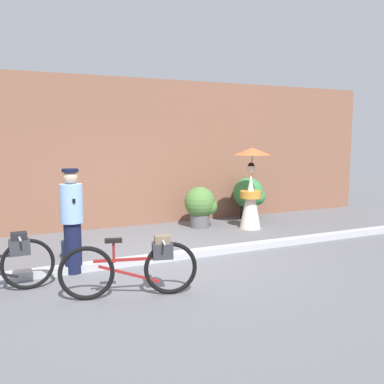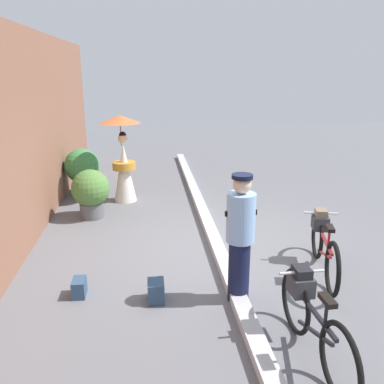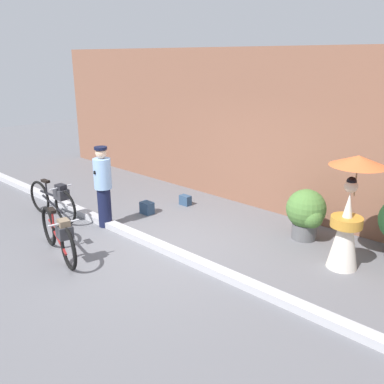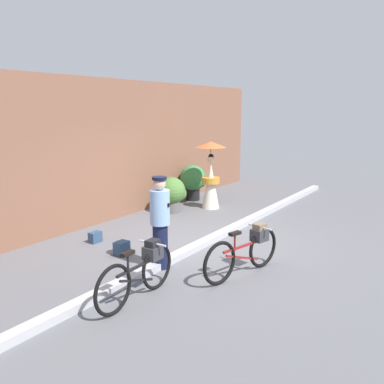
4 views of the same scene
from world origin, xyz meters
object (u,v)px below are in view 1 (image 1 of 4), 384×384
(person_officer, at_px, (72,218))
(person_with_parasol, at_px, (251,187))
(potted_plant_by_door, at_px, (249,195))
(backpack_spare, at_px, (74,236))
(backpack_on_pavement, at_px, (70,248))
(bicycle_near_officer, at_px, (136,265))
(potted_plant_small, at_px, (201,205))

(person_officer, height_order, person_with_parasol, person_with_parasol)
(potted_plant_by_door, bearing_deg, backpack_spare, -172.91)
(person_with_parasol, bearing_deg, backpack_on_pavement, -172.08)
(bicycle_near_officer, relative_size, person_with_parasol, 0.96)
(potted_plant_small, bearing_deg, bicycle_near_officer, -126.86)
(potted_plant_small, relative_size, backpack_spare, 3.68)
(bicycle_near_officer, bearing_deg, potted_plant_small, 53.14)
(person_officer, height_order, potted_plant_small, person_officer)
(bicycle_near_officer, relative_size, potted_plant_by_door, 1.66)
(bicycle_near_officer, bearing_deg, person_officer, 114.04)
(backpack_on_pavement, relative_size, backpack_spare, 1.05)
(person_officer, height_order, backpack_spare, person_officer)
(person_with_parasol, bearing_deg, bicycle_near_officer, -140.97)
(person_with_parasol, distance_m, potted_plant_by_door, 1.14)
(potted_plant_small, xyz_separation_m, backpack_spare, (-2.89, -0.18, -0.40))
(person_officer, bearing_deg, potted_plant_small, 33.80)
(person_officer, relative_size, backpack_spare, 6.24)
(backpack_on_pavement, bearing_deg, backpack_spare, 77.16)
(person_with_parasol, height_order, potted_plant_by_door, person_with_parasol)
(person_with_parasol, distance_m, backpack_spare, 3.98)
(bicycle_near_officer, distance_m, potted_plant_by_door, 5.66)
(backpack_spare, bearing_deg, person_officer, -98.90)
(backpack_on_pavement, bearing_deg, bicycle_near_officer, -77.79)
(backpack_on_pavement, bearing_deg, person_with_parasol, 7.92)
(backpack_on_pavement, xyz_separation_m, backpack_spare, (0.22, 0.96, -0.02))
(potted_plant_small, bearing_deg, backpack_on_pavement, -159.92)
(person_with_parasol, distance_m, backpack_on_pavement, 4.21)
(backpack_spare, bearing_deg, potted_plant_small, 3.53)
(person_officer, height_order, backpack_on_pavement, person_officer)
(person_with_parasol, xyz_separation_m, backpack_spare, (-3.88, 0.39, -0.83))
(person_officer, height_order, potted_plant_by_door, person_officer)
(bicycle_near_officer, height_order, potted_plant_by_door, potted_plant_by_door)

